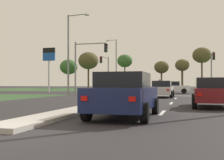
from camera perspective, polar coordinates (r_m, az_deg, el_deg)
ground_plane at (r=36.09m, az=7.99°, el=-2.68°), size 200.00×200.00×0.00m
grass_verge_far_left at (r=67.37m, az=-11.25°, el=-1.79°), size 35.00×35.00×0.01m
median_island_near at (r=17.43m, az=0.04°, el=-4.48°), size 1.20×22.00×0.14m
median_island_far at (r=60.96m, az=10.97°, el=-1.84°), size 1.20×36.00×0.14m
lane_dash_near at (r=11.84m, az=10.08°, el=-6.52°), size 0.14×2.00×0.01m
lane_dash_second at (r=17.81m, az=11.83°, el=-4.59°), size 0.14×2.00×0.01m
lane_dash_third at (r=23.79m, az=12.70°, el=-3.63°), size 0.14×2.00×0.01m
stop_bar_near at (r=28.82m, az=13.75°, el=-3.13°), size 6.40×0.50×0.01m
crosswalk_bar_near at (r=32.51m, az=-4.47°, el=-2.88°), size 0.70×2.80×0.01m
crosswalk_bar_second at (r=32.14m, az=-2.54°, el=-2.91°), size 0.70×2.80×0.01m
crosswalk_bar_third at (r=31.81m, az=-0.56°, el=-2.93°), size 0.70×2.80×0.01m
crosswalk_bar_fourth at (r=31.51m, az=1.45°, el=-2.95°), size 0.70×2.80×0.01m
crosswalk_bar_fifth at (r=31.26m, az=3.50°, el=-2.97°), size 0.70×2.80×0.01m
crosswalk_bar_sixth at (r=31.05m, az=5.59°, el=-2.98°), size 0.70×2.80×0.01m
car_teal_near at (r=68.49m, az=9.58°, el=-1.10°), size 2.01×4.29×1.60m
car_maroon_second at (r=15.34m, az=19.42°, el=-2.33°), size 1.95×4.21×1.50m
car_silver_fourth at (r=25.52m, az=10.03°, el=-1.77°), size 1.97×4.30×1.46m
car_white_fifth at (r=36.82m, az=12.12°, el=-1.43°), size 4.28×2.02×1.51m
car_navy_sixth at (r=10.11m, az=2.50°, el=-2.94°), size 2.09×4.34×1.59m
traffic_signal_far_right at (r=40.97m, az=19.50°, el=2.89°), size 0.32×4.45×5.52m
traffic_signal_near_left at (r=31.26m, az=-5.12°, el=4.30°), size 3.86×0.32×5.85m
traffic_signal_far_left at (r=42.74m, az=-1.31°, el=2.59°), size 0.32×4.13×5.42m
street_lamp_second at (r=31.32m, az=-8.40°, el=6.07°), size 2.66×0.56×8.72m
street_lamp_third at (r=51.35m, az=0.67°, el=3.62°), size 2.12×0.28×9.25m
pedestrian_at_median at (r=44.98m, az=9.54°, el=-0.69°), size 0.34×0.34×1.85m
fuel_price_totem at (r=40.58m, az=-12.56°, el=3.99°), size 1.80×0.24×6.24m
treeline_near at (r=79.31m, az=-8.70°, el=2.61°), size 4.88×4.88×7.98m
treeline_second at (r=74.05m, az=-4.77°, el=3.87°), size 5.24×5.24×9.48m
treeline_third at (r=70.72m, az=2.59°, el=3.83°), size 3.78×3.78×8.55m
treeline_fourth at (r=70.91m, az=9.92°, el=2.51°), size 3.59×3.59×6.85m
treeline_fifth at (r=71.97m, az=17.61°, el=4.73°), size 4.46×4.46×10.04m
treeline_sixth at (r=67.99m, az=13.93°, el=2.83°), size 3.25×3.25×6.96m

